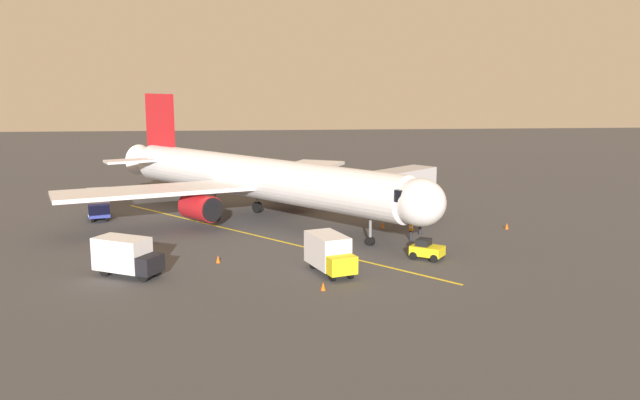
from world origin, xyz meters
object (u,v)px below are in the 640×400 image
Objects in this scene: ground_crew_marshaller at (411,230)px; tug_portside at (427,250)px; ground_crew_wing_walker at (420,224)px; airplane at (255,178)px; safety_cone_nose_right at (383,225)px; box_truck_near_nose at (127,256)px; safety_cone_nose_left at (323,286)px; jet_bridge at (387,188)px; box_truck_starboard_side at (330,253)px; box_truck_rear_apron at (98,204)px; safety_cone_wing_port at (507,226)px; safety_cone_wing_starboard at (218,259)px.

ground_crew_marshaller reaches higher than tug_portside.
airplane is at bearing -26.17° from ground_crew_wing_walker.
tug_portside is 4.99× the size of safety_cone_nose_right.
box_truck_near_nose is 13.58m from safety_cone_nose_left.
jet_bridge is at bearing -38.92° from ground_crew_wing_walker.
jet_bridge is 18.39m from safety_cone_nose_left.
ground_crew_wing_walker is 13.91m from box_truck_starboard_side.
ground_crew_wing_walker is (-1.29, -2.17, 0.00)m from ground_crew_marshaller.
jet_bridge is at bearing 164.37° from box_truck_rear_apron.
jet_bridge is 27.53m from box_truck_rear_apron.
box_truck_starboard_side is (6.32, 12.76, -2.38)m from jet_bridge.
safety_cone_nose_left is at bearing 41.88° from safety_cone_wing_port.
tug_portside is at bearing 89.25° from ground_crew_marshaller.
ground_crew_wing_walker is 17.47m from safety_cone_nose_left.
box_truck_near_nose reaches higher than safety_cone_nose_right.
box_truck_rear_apron is (28.93, -9.42, 0.50)m from ground_crew_wing_walker.
box_truck_near_nose is at bearing 31.67° from jet_bridge.
airplane reaches higher than safety_cone_wing_starboard.
airplane reaches higher than safety_cone_nose_left.
safety_cone_wing_starboard is at bearing 36.53° from safety_cone_nose_right.
safety_cone_wing_starboard is at bearing 24.30° from ground_crew_wing_walker.
airplane is at bearing -19.79° from safety_cone_nose_right.
safety_cone_nose_right is at bearing -111.83° from safety_cone_nose_left.
ground_crew_marshaller is 16.27m from safety_cone_wing_starboard.
ground_crew_marshaller is at bearing 144.58° from airplane.
box_truck_near_nose is at bearing -1.81° from box_truck_starboard_side.
tug_portside is at bearing -173.31° from box_truck_near_nose.
tug_portside is at bearing -140.94° from safety_cone_nose_left.
safety_cone_nose_right is (-26.23, 6.60, -1.11)m from box_truck_rear_apron.
airplane reaches higher than jet_bridge.
jet_bridge reaches higher than ground_crew_wing_walker.
ground_crew_wing_walker is (-14.02, 6.89, -3.12)m from airplane.
tug_portside is 13.25m from safety_cone_wing_port.
safety_cone_wing_starboard is (-5.87, -2.79, -1.11)m from box_truck_near_nose.
safety_cone_wing_starboard is at bearing -1.14° from tug_portside.
safety_cone_nose_right is (-6.96, -17.37, 0.00)m from safety_cone_nose_left.
ground_crew_wing_walker is (-2.52, 2.03, -2.88)m from jet_bridge.
box_truck_near_nose is (21.22, 8.13, 0.50)m from ground_crew_marshaller.
jet_bridge is 10.38m from tug_portside.
box_truck_starboard_side is at bearing 50.53° from ground_crew_wing_walker.
safety_cone_wing_starboard is at bearing -154.59° from box_truck_near_nose.
safety_cone_nose_left is (0.82, 3.82, -1.11)m from box_truck_starboard_side.
safety_cone_nose_right is 1.00× the size of safety_cone_wing_port.
box_truck_starboard_side is (-5.19, 17.62, -2.62)m from airplane.
box_truck_starboard_side is at bearing 178.19° from box_truck_near_nose.
safety_cone_nose_right and safety_cone_wing_port have the same top height.
airplane is 12.60m from safety_cone_nose_right.
ground_crew_marshaller is 0.34× the size of box_truck_near_nose.
box_truck_near_nose is at bearing 24.59° from ground_crew_wing_walker.
tug_portside is (-12.66, 14.71, -3.30)m from airplane.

